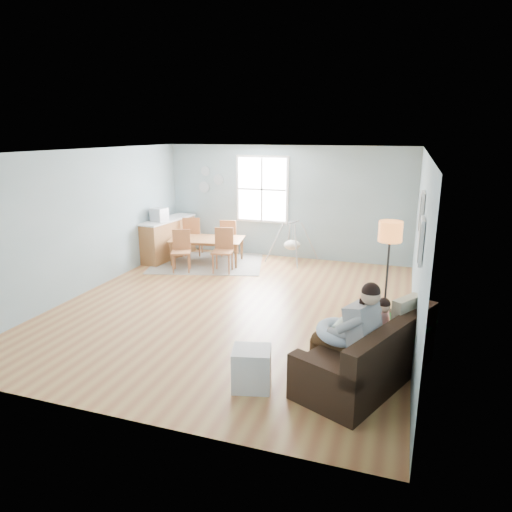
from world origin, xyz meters
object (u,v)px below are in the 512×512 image
(storage_cube, at_px, (251,368))
(chair_se, at_px, (223,247))
(monitor, at_px, (159,215))
(baby_swing, at_px, (292,244))
(father, at_px, (351,330))
(counter, at_px, (168,238))
(chair_sw, at_px, (181,248))
(floor_lamp, at_px, (390,241))
(sofa, at_px, (371,358))
(toddler, at_px, (375,321))
(chair_nw, at_px, (192,234))
(dining_table, at_px, (207,251))
(chair_ne, at_px, (229,236))

(storage_cube, distance_m, chair_se, 4.84)
(monitor, relative_size, baby_swing, 0.32)
(father, bearing_deg, counter, 137.58)
(monitor, bearing_deg, baby_swing, 17.26)
(chair_sw, relative_size, counter, 0.52)
(floor_lamp, relative_size, chair_se, 1.78)
(sofa, bearing_deg, toddler, 87.16)
(toddler, distance_m, chair_se, 4.94)
(counter, relative_size, monitor, 4.58)
(chair_nw, bearing_deg, floor_lamp, -32.52)
(dining_table, bearing_deg, monitor, 178.69)
(monitor, bearing_deg, chair_sw, -33.38)
(father, distance_m, monitor, 6.54)
(father, xyz_separation_m, storage_cube, (-1.11, -0.42, -0.48))
(toddler, relative_size, counter, 0.46)
(chair_sw, relative_size, chair_ne, 0.99)
(chair_se, bearing_deg, floor_lamp, -30.39)
(dining_table, xyz_separation_m, chair_sw, (-0.28, -0.73, 0.23))
(chair_se, relative_size, chair_nw, 0.98)
(storage_cube, xyz_separation_m, chair_ne, (-2.49, 5.54, 0.28))
(chair_ne, bearing_deg, storage_cube, -65.80)
(baby_swing, bearing_deg, counter, -168.56)
(sofa, xyz_separation_m, storage_cube, (-1.35, -0.64, -0.04))
(father, distance_m, floor_lamp, 1.97)
(floor_lamp, distance_m, chair_se, 4.22)
(sofa, xyz_separation_m, chair_ne, (-3.84, 4.90, 0.23))
(chair_sw, distance_m, baby_swing, 2.61)
(monitor, bearing_deg, chair_nw, 51.76)
(chair_nw, bearing_deg, dining_table, -38.38)
(dining_table, relative_size, chair_ne, 1.80)
(dining_table, bearing_deg, storage_cube, -70.53)
(father, bearing_deg, floor_lamp, 80.45)
(floor_lamp, bearing_deg, sofa, -92.44)
(sofa, height_order, chair_sw, chair_sw)
(storage_cube, relative_size, dining_table, 0.32)
(chair_sw, relative_size, baby_swing, 0.76)
(floor_lamp, xyz_separation_m, chair_sw, (-4.46, 1.84, -0.91))
(sofa, height_order, chair_nw, chair_nw)
(storage_cube, bearing_deg, chair_se, 116.33)
(father, height_order, chair_ne, father)
(chair_nw, height_order, counter, chair_nw)
(father, relative_size, monitor, 3.54)
(father, distance_m, dining_table, 5.87)
(counter, bearing_deg, chair_nw, 33.61)
(chair_sw, bearing_deg, monitor, 146.62)
(chair_se, height_order, baby_swing, same)
(dining_table, height_order, baby_swing, baby_swing)
(floor_lamp, height_order, monitor, floor_lamp)
(sofa, relative_size, monitor, 5.79)
(chair_sw, height_order, monitor, monitor)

